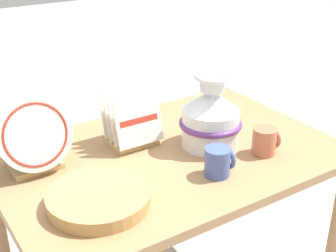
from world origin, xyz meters
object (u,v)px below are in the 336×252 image
object	(u,v)px
wicker_charger_stack	(99,198)
mug_cobalt_glaze	(219,161)
dish_rack_round_plates	(31,135)
dish_rack_square_plates	(131,124)
mug_terracotta_glaze	(265,141)
ceramic_vase	(211,117)

from	to	relation	value
wicker_charger_stack	mug_cobalt_glaze	size ratio (longest dim) A/B	3.17
dish_rack_round_plates	dish_rack_square_plates	bearing A→B (deg)	-1.95
dish_rack_round_plates	dish_rack_square_plates	size ratio (longest dim) A/B	1.32
wicker_charger_stack	mug_terracotta_glaze	size ratio (longest dim) A/B	3.17
ceramic_vase	wicker_charger_stack	bearing A→B (deg)	-166.03
dish_rack_square_plates	wicker_charger_stack	xyz separation A→B (m)	(-0.29, -0.32, -0.06)
mug_terracotta_glaze	ceramic_vase	bearing A→B (deg)	128.80
ceramic_vase	dish_rack_square_plates	size ratio (longest dim) A/B	1.38
wicker_charger_stack	mug_cobalt_glaze	distance (m)	0.43
ceramic_vase	wicker_charger_stack	world-z (taller)	ceramic_vase
dish_rack_round_plates	wicker_charger_stack	world-z (taller)	dish_rack_round_plates
ceramic_vase	dish_rack_square_plates	xyz separation A→B (m)	(-0.25, 0.18, -0.04)
ceramic_vase	mug_terracotta_glaze	xyz separation A→B (m)	(0.13, -0.16, -0.07)
wicker_charger_stack	mug_terracotta_glaze	distance (m)	0.67
mug_terracotta_glaze	wicker_charger_stack	bearing A→B (deg)	177.35
dish_rack_square_plates	mug_cobalt_glaze	world-z (taller)	dish_rack_square_plates
wicker_charger_stack	mug_cobalt_glaze	world-z (taller)	mug_cobalt_glaze
wicker_charger_stack	mug_cobalt_glaze	xyz separation A→B (m)	(0.42, -0.06, 0.03)
ceramic_vase	wicker_charger_stack	size ratio (longest dim) A/B	0.90
mug_cobalt_glaze	mug_terracotta_glaze	bearing A→B (deg)	6.65
dish_rack_round_plates	mug_terracotta_glaze	size ratio (longest dim) A/B	2.73
ceramic_vase	dish_rack_square_plates	distance (m)	0.31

